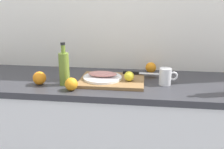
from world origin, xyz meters
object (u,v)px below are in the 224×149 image
cutting_board (112,80)px  coffee_mug_0 (166,76)px  orange_0 (71,84)px  lemon_0 (129,76)px  fish_fillet (102,74)px  chef_knife (139,73)px  olive_oil_bottle (64,68)px  white_plate (102,78)px

cutting_board → coffee_mug_0: coffee_mug_0 is taller
coffee_mug_0 → orange_0: size_ratio=1.51×
lemon_0 → coffee_mug_0: (0.23, 0.02, 0.00)m
fish_fillet → orange_0: bearing=-130.1°
fish_fillet → chef_knife: size_ratio=0.65×
olive_oil_bottle → coffee_mug_0: (0.63, 0.08, -0.06)m
cutting_board → chef_knife: 0.21m
chef_knife → orange_0: orange_0 is taller
chef_knife → coffee_mug_0: bearing=-36.1°
fish_fillet → chef_knife: (0.23, 0.13, -0.02)m
chef_knife → coffee_mug_0: size_ratio=2.49×
white_plate → chef_knife: bearing=29.1°
olive_oil_bottle → orange_0: bearing=-53.9°
fish_fillet → coffee_mug_0: (0.40, -0.00, 0.00)m
lemon_0 → olive_oil_bottle: size_ratio=0.23×
orange_0 → chef_knife: bearing=39.0°
cutting_board → chef_knife: (0.17, 0.12, 0.02)m
chef_knife → lemon_0: size_ratio=4.66×
white_plate → lemon_0: bearing=-7.7°
lemon_0 → orange_0: 0.37m
lemon_0 → olive_oil_bottle: (-0.40, -0.07, 0.06)m
lemon_0 → orange_0: size_ratio=0.81×
olive_oil_bottle → cutting_board: bearing=18.0°
coffee_mug_0 → orange_0: (-0.56, -0.18, -0.01)m
fish_fillet → lemon_0: bearing=-7.7°
orange_0 → white_plate: bearing=49.9°
coffee_mug_0 → orange_0: bearing=-162.1°
cutting_board → white_plate: (-0.06, -0.00, 0.02)m
white_plate → fish_fillet: fish_fillet is taller
lemon_0 → fish_fillet: bearing=172.3°
fish_fillet → coffee_mug_0: size_ratio=1.62×
white_plate → orange_0: orange_0 is taller
cutting_board → white_plate: bearing=-176.2°
fish_fillet → white_plate: bearing=0.0°
coffee_mug_0 → orange_0: 0.59m
chef_knife → olive_oil_bottle: 0.51m
olive_oil_bottle → coffee_mug_0: size_ratio=2.30×
cutting_board → white_plate: size_ratio=1.65×
cutting_board → olive_oil_bottle: 0.32m
olive_oil_bottle → coffee_mug_0: olive_oil_bottle is taller
coffee_mug_0 → chef_knife: bearing=142.4°
coffee_mug_0 → olive_oil_bottle: bearing=-172.3°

